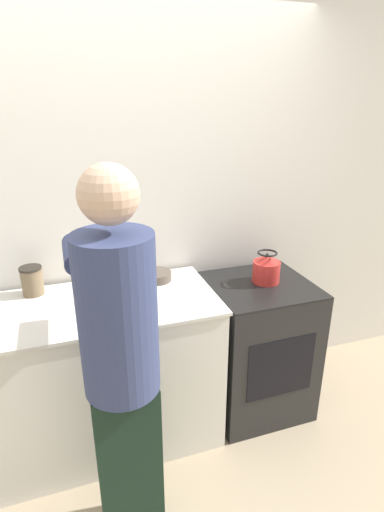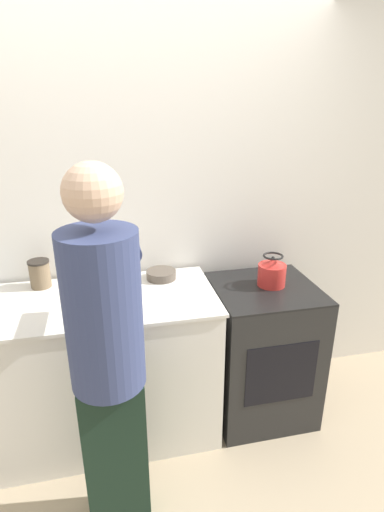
# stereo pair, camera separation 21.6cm
# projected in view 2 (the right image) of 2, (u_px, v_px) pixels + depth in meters

# --- Properties ---
(ground_plane) EXTENTS (12.00, 12.00, 0.00)m
(ground_plane) POSITION_uv_depth(u_px,v_px,m) (148.00, 462.00, 2.32)
(ground_plane) COLOR tan
(wall_back) EXTENTS (8.00, 0.05, 2.60)m
(wall_back) POSITION_uv_depth(u_px,v_px,m) (126.00, 215.00, 2.49)
(wall_back) COLOR white
(wall_back) RESTS_ON ground_plane
(counter) EXTENTS (1.58, 0.66, 0.93)m
(counter) POSITION_uv_depth(u_px,v_px,m) (83.00, 370.00, 2.37)
(counter) COLOR silver
(counter) RESTS_ON ground_plane
(oven) EXTENTS (0.62, 0.60, 0.91)m
(oven) POSITION_uv_depth(u_px,v_px,m) (261.00, 350.00, 2.59)
(oven) COLOR black
(oven) RESTS_ON ground_plane
(person) EXTENTS (0.36, 0.60, 1.77)m
(person) POSITION_uv_depth(u_px,v_px,m) (107.00, 350.00, 1.70)
(person) COLOR black
(person) RESTS_ON ground_plane
(cutting_board) EXTENTS (0.28, 0.19, 0.02)m
(cutting_board) POSITION_uv_depth(u_px,v_px,m) (113.00, 301.00, 2.19)
(cutting_board) COLOR tan
(cutting_board) RESTS_ON counter
(knife) EXTENTS (0.20, 0.04, 0.01)m
(knife) POSITION_uv_depth(u_px,v_px,m) (116.00, 301.00, 2.17)
(knife) COLOR silver
(knife) RESTS_ON cutting_board
(kettle) EXTENTS (0.17, 0.17, 0.20)m
(kettle) POSITION_uv_depth(u_px,v_px,m) (272.00, 273.00, 2.42)
(kettle) COLOR red
(kettle) RESTS_ON oven
(bowl_mixing) EXTENTS (0.18, 0.18, 0.05)m
(bowl_mixing) POSITION_uv_depth(u_px,v_px,m) (161.00, 275.00, 2.48)
(bowl_mixing) COLOR brown
(bowl_mixing) RESTS_ON counter
(canister_jar) EXTENTS (0.12, 0.12, 0.17)m
(canister_jar) POSITION_uv_depth(u_px,v_px,m) (40.00, 274.00, 2.35)
(canister_jar) COLOR #756047
(canister_jar) RESTS_ON counter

